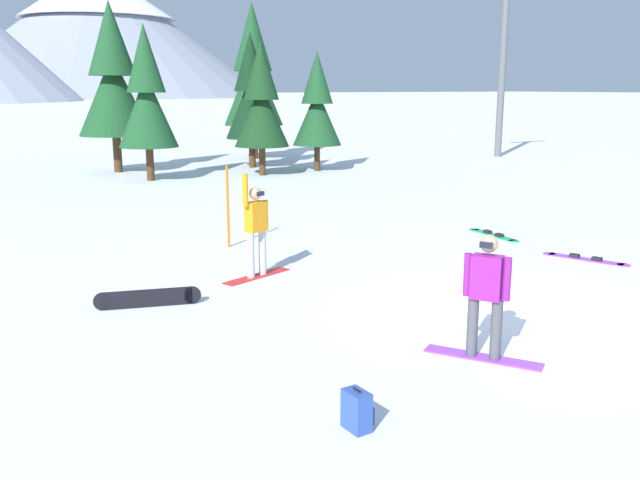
# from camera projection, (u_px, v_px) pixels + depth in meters

# --- Properties ---
(ground_plane) EXTENTS (800.00, 800.00, 0.00)m
(ground_plane) POSITION_uv_depth(u_px,v_px,m) (527.00, 314.00, 11.26)
(ground_plane) COLOR white
(snowboarder_foreground) EXTENTS (1.11, 1.48, 1.72)m
(snowboarder_foreground) POSITION_uv_depth(u_px,v_px,m) (486.00, 295.00, 9.24)
(snowboarder_foreground) COLOR #993FD8
(snowboarder_foreground) RESTS_ON ground_plane
(snowboarder_midground) EXTENTS (1.57, 0.80, 2.03)m
(snowboarder_midground) POSITION_uv_depth(u_px,v_px,m) (256.00, 228.00, 13.28)
(snowboarder_midground) COLOR red
(snowboarder_midground) RESTS_ON ground_plane
(loose_snowboard_near_left) EXTENTS (1.73, 0.55, 0.29)m
(loose_snowboard_near_left) POSITION_uv_depth(u_px,v_px,m) (148.00, 298.00, 11.64)
(loose_snowboard_near_left) COLOR black
(loose_snowboard_near_left) RESTS_ON ground_plane
(loose_snowboard_far_spare) EXTENTS (0.38, 1.77, 0.09)m
(loose_snowboard_far_spare) POSITION_uv_depth(u_px,v_px,m) (493.00, 235.00, 17.22)
(loose_snowboard_far_spare) COLOR #19B259
(loose_snowboard_far_spare) RESTS_ON ground_plane
(loose_snowboard_near_right) EXTENTS (0.92, 1.81, 0.09)m
(loose_snowboard_near_right) POSITION_uv_depth(u_px,v_px,m) (585.00, 259.00, 14.80)
(loose_snowboard_near_right) COLOR #993FD8
(loose_snowboard_near_right) RESTS_ON ground_plane
(backpack_blue) EXTENTS (0.28, 0.33, 0.47)m
(backpack_blue) POSITION_uv_depth(u_px,v_px,m) (357.00, 411.00, 7.44)
(backpack_blue) COLOR #2D4C9E
(backpack_blue) RESTS_ON ground_plane
(trail_marker_pole) EXTENTS (0.06, 0.06, 1.87)m
(trail_marker_pole) POSITION_uv_depth(u_px,v_px,m) (228.00, 207.00, 15.81)
(trail_marker_pole) COLOR orange
(trail_marker_pole) RESTS_ON ground_plane
(pine_tree_young) EXTENTS (3.05, 3.05, 7.15)m
(pine_tree_young) POSITION_uv_depth(u_px,v_px,m) (113.00, 80.00, 29.23)
(pine_tree_young) COLOR #472D19
(pine_tree_young) RESTS_ON ground_plane
(pine_tree_short) EXTENTS (2.29, 2.29, 5.97)m
(pine_tree_short) POSITION_uv_depth(u_px,v_px,m) (147.00, 96.00, 26.64)
(pine_tree_short) COLOR #472D19
(pine_tree_short) RESTS_ON ground_plane
(pine_tree_leaning) EXTENTS (2.25, 2.25, 5.44)m
(pine_tree_leaning) POSITION_uv_depth(u_px,v_px,m) (261.00, 103.00, 28.35)
(pine_tree_leaning) COLOR #472D19
(pine_tree_leaning) RESTS_ON ground_plane
(pine_tree_twin) EXTENTS (2.97, 2.97, 7.71)m
(pine_tree_twin) POSITION_uv_depth(u_px,v_px,m) (253.00, 75.00, 34.83)
(pine_tree_twin) COLOR #472D19
(pine_tree_twin) RESTS_ON ground_plane
(pine_tree_tall) EXTENTS (2.32, 2.32, 6.00)m
(pine_tree_tall) POSITION_uv_depth(u_px,v_px,m) (251.00, 95.00, 31.10)
(pine_tree_tall) COLOR #472D19
(pine_tree_tall) RESTS_ON ground_plane
(pine_tree_slender) EXTENTS (2.11, 2.11, 5.11)m
(pine_tree_slender) POSITION_uv_depth(u_px,v_px,m) (317.00, 106.00, 29.91)
(pine_tree_slender) COLOR #472D19
(pine_tree_slender) RESTS_ON ground_plane
(ski_lift_tower) EXTENTS (3.05, 0.36, 8.78)m
(ski_lift_tower) POSITION_uv_depth(u_px,v_px,m) (503.00, 58.00, 35.70)
(ski_lift_tower) COLOR #595B60
(ski_lift_tower) RESTS_ON ground_plane
(peak_central_summit) EXTENTS (121.92, 121.92, 45.55)m
(peak_central_summit) POSITION_uv_depth(u_px,v_px,m) (99.00, 29.00, 249.99)
(peak_central_summit) COLOR #8C93A3
(peak_central_summit) RESTS_ON ground_plane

